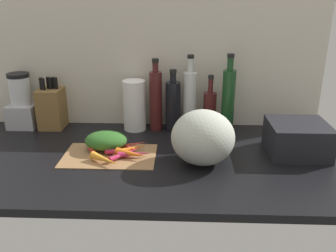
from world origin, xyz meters
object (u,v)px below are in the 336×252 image
object	(u,v)px
carrot_1	(107,144)
carrot_6	(131,145)
cutting_board	(110,155)
carrot_4	(126,153)
paper_towel_roll	(134,105)
bottle_2	(190,100)
bottle_0	(156,100)
carrot_5	(135,154)
carrot_2	(127,147)
dish_rack	(297,138)
bottle_4	(228,100)
carrot_0	(134,148)
carrot_8	(126,152)
bottle_1	(173,105)
carrot_3	(105,159)
bottle_3	(210,110)
knife_block	(52,107)
carrot_7	(131,154)
blender_appliance	(22,104)
winter_squash	(203,137)

from	to	relation	value
carrot_1	carrot_6	distance (cm)	10.03
cutting_board	carrot_1	xyz separation A→B (cm)	(-2.41, 6.94, 2.05)
carrot_4	paper_towel_roll	size ratio (longest dim) A/B	0.66
paper_towel_roll	bottle_2	size ratio (longest dim) A/B	0.66
bottle_2	bottle_0	bearing A→B (deg)	-179.42
carrot_5	paper_towel_roll	world-z (taller)	paper_towel_roll
carrot_2	dish_rack	size ratio (longest dim) A/B	0.46
paper_towel_roll	bottle_4	distance (cm)	43.90
carrot_0	bottle_4	xyz separation A→B (cm)	(40.65, 24.49, 13.90)
cutting_board	carrot_8	xyz separation A→B (cm)	(6.64, -0.56, 1.69)
bottle_1	bottle_4	xyz separation A→B (cm)	(25.41, -1.97, 3.54)
carrot_5	bottle_4	distance (cm)	51.70
carrot_3	bottle_3	bearing A→B (deg)	42.50
knife_block	dish_rack	size ratio (longest dim) A/B	1.06
carrot_7	dish_rack	size ratio (longest dim) A/B	0.56
carrot_1	bottle_4	bearing A→B (deg)	22.26
blender_appliance	bottle_3	bearing A→B (deg)	-1.03
carrot_6	bottle_0	world-z (taller)	bottle_0
carrot_4	carrot_5	xyz separation A→B (cm)	(3.92, -0.75, 0.16)
carrot_8	bottle_4	distance (cm)	54.09
carrot_5	dish_rack	world-z (taller)	dish_rack
winter_squash	bottle_0	xyz separation A→B (cm)	(-20.37, 35.25, 4.21)
carrot_5	bottle_0	distance (cm)	35.68
carrot_0	dish_rack	distance (cm)	66.61
blender_appliance	bottle_4	world-z (taller)	bottle_4
carrot_3	bottle_0	world-z (taller)	bottle_0
cutting_board	bottle_3	bearing A→B (deg)	36.25
carrot_3	dish_rack	distance (cm)	77.54
carrot_0	carrot_4	distance (cm)	5.79
blender_appliance	carrot_3	bearing A→B (deg)	-40.06
bottle_2	carrot_0	bearing A→B (deg)	-130.48
carrot_4	winter_squash	size ratio (longest dim) A/B	0.65
blender_appliance	carrot_1	bearing A→B (deg)	-29.10
carrot_1	bottle_1	world-z (taller)	bottle_1
bottle_0	bottle_4	size ratio (longest dim) A/B	0.93
carrot_3	bottle_1	distance (cm)	46.86
dish_rack	bottle_2	bearing A→B (deg)	149.86
carrot_1	carrot_3	distance (cm)	15.02
carrot_2	carrot_6	bearing A→B (deg)	72.85
paper_towel_roll	knife_block	bearing A→B (deg)	178.19
carrot_2	blender_appliance	distance (cm)	62.17
carrot_2	bottle_4	bearing A→B (deg)	28.51
carrot_6	paper_towel_roll	size ratio (longest dim) A/B	0.61
knife_block	carrot_2	bearing A→B (deg)	-34.06
carrot_7	carrot_0	bearing A→B (deg)	87.64
carrot_1	bottle_2	world-z (taller)	bottle_2
carrot_2	carrot_5	world-z (taller)	carrot_2
carrot_6	dish_rack	xyz separation A→B (cm)	(68.38, -1.96, 4.76)
cutting_board	carrot_3	xyz separation A→B (cm)	(-0.25, -7.93, 1.98)
carrot_8	dish_rack	xyz separation A→B (cm)	(69.29, 6.45, 4.47)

